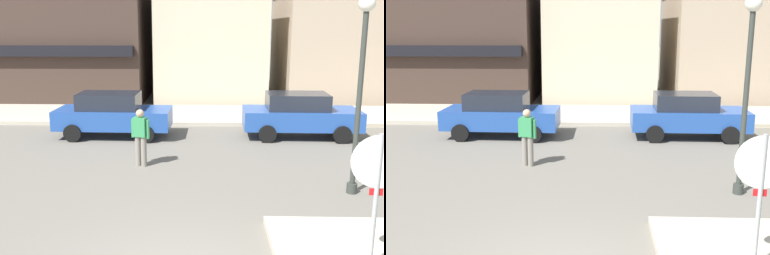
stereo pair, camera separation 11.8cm
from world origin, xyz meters
The scene contains 9 objects.
kerb_far centered at (0.00, 13.32, 0.07)m, with size 80.00×4.00×0.15m, color #B7AD99.
stop_sign centered at (2.93, 0.66, 1.52)m, with size 0.82×0.10×2.30m.
lamp_post centered at (3.79, 4.27, 2.96)m, with size 0.36×0.36×4.54m.
parked_car_nearest centered at (-2.93, 9.61, 0.81)m, with size 4.04×1.95×1.56m.
parked_car_second centered at (3.64, 9.73, 0.81)m, with size 4.03×1.94×1.56m.
pedestrian_crossing_near centered at (-1.46, 6.20, 0.87)m, with size 0.55×0.32×1.61m.
building_corner_shop centered at (-7.46, 19.68, 3.69)m, with size 9.58×9.23×7.38m.
building_storefront_left_near centered at (0.58, 19.51, 2.99)m, with size 5.69×7.54×5.96m.
building_storefront_left_mid centered at (7.87, 19.41, 2.81)m, with size 7.10×6.89×5.61m.
Camera 1 is at (0.35, -5.81, 3.84)m, focal length 42.00 mm.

